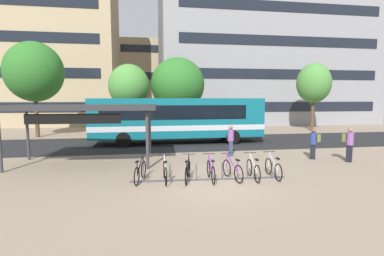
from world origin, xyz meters
The scene contains 22 objects.
ground centered at (0.00, 0.00, 0.00)m, with size 200.00×200.00×0.00m, color gray.
bus_lane_asphalt centered at (0.00, 9.95, 0.00)m, with size 80.00×7.20×0.01m, color #232326.
city_bus centered at (-0.18, 9.95, 1.78)m, with size 12.05×2.69×3.20m.
bike_rack centered at (-0.02, 0.53, 0.09)m, with size 6.19×0.38×0.70m.
parked_bicycle_black_0 centered at (-2.71, 0.77, 0.38)m, with size 0.60×1.69×0.99m.
parked_bicycle_silver_1 centered at (-1.76, 0.60, 0.38)m, with size 0.52×1.72×0.99m.
parked_bicycle_black_2 centered at (-0.88, 0.53, 0.38)m, with size 0.61×1.68×0.99m.
parked_bicycle_purple_3 centered at (0.04, 0.47, 0.38)m, with size 0.52×1.72×0.99m.
parked_bicycle_purple_4 centered at (0.92, 0.48, 0.38)m, with size 0.53×1.70×0.99m.
parked_bicycle_silver_5 centered at (1.76, 0.42, 0.38)m, with size 0.52×1.72×0.99m.
parked_bicycle_silver_6 centered at (2.65, 0.49, 0.38)m, with size 0.52×1.72×0.99m.
transit_shelter centered at (-5.51, 4.20, 2.72)m, with size 7.30×3.79×2.89m.
commuter_olive_pack_0 centered at (2.17, 4.93, 1.00)m, with size 0.38×0.55×1.73m.
commuter_olive_pack_1 centered at (7.67, 2.59, 1.01)m, with size 0.58×0.59×1.75m.
commuter_olive_pack_2 centered at (6.28, 3.46, 0.94)m, with size 0.61×0.52×1.64m.
street_tree_0 centered at (13.76, 15.74, 4.62)m, with size 3.26×3.26×6.56m.
street_tree_1 centered at (-11.33, 14.87, 5.30)m, with size 4.54×4.54×7.72m.
street_tree_2 centered at (-3.83, 14.28, 4.20)m, with size 3.36×3.36×6.01m.
street_tree_3 centered at (0.40, 15.66, 4.40)m, with size 4.80×4.80×6.81m.
building_left_wing centered at (-16.20, 27.56, 11.00)m, with size 20.26×10.08×21.99m.
building_right_wing centered at (12.75, 26.67, 12.80)m, with size 26.60×12.68×25.60m.
building_centre_block centered at (0.66, 40.99, 6.12)m, with size 15.44×12.56×12.25m.
Camera 1 is at (-2.43, -10.29, 3.28)m, focal length 26.81 mm.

